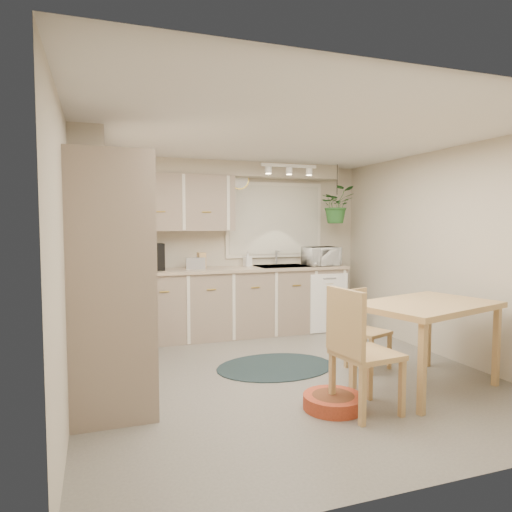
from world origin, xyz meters
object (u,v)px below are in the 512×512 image
Objects in this scene: dining_table at (425,345)px; chair_back at (368,330)px; microwave at (321,254)px; pet_bed at (333,402)px; chair_left at (367,350)px; braided_rug at (275,367)px.

chair_back is (-0.20, 0.66, 0.01)m from dining_table.
chair_back is 1.72× the size of microwave.
chair_back is at bearing 43.69° from pet_bed.
chair_left is 1.46m from braided_rug.
chair_back reaches higher than pet_bed.
chair_left is at bearing -116.12° from microwave.
dining_table is 0.69m from chair_back.
chair_back is 1.07m from braided_rug.
chair_back is 1.26m from pet_bed.
chair_left is 0.53m from pet_bed.
chair_left is (-0.85, -0.32, 0.11)m from dining_table.
dining_table is 2.55× the size of pet_bed.
dining_table reaches higher than braided_rug.
dining_table is 1.25× the size of chair_left.
dining_table is at bearing 9.19° from pet_bed.
braided_rug is at bearing 92.25° from pet_bed.
pet_bed is (-0.87, -0.83, -0.36)m from chair_back.
chair_back is 0.65× the size of braided_rug.
chair_left is at bearing -78.62° from braided_rug.
chair_back is at bearing 106.75° from dining_table.
pet_bed is (-1.07, -0.17, -0.35)m from dining_table.
microwave is (1.27, 1.41, 1.10)m from braided_rug.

